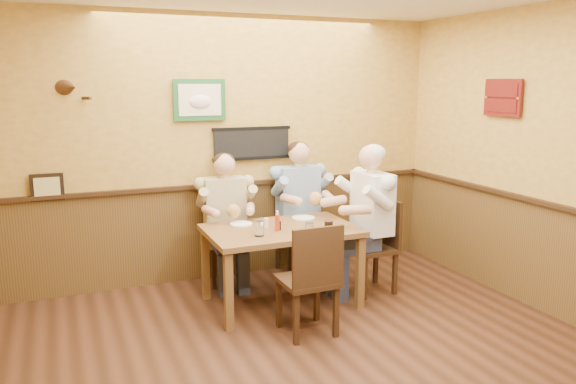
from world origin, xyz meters
name	(u,v)px	position (x,y,z in m)	size (l,w,h in m)	color
room	(329,144)	(0.13, 0.17, 1.69)	(5.02, 5.03, 2.81)	#321B0F
dining_table	(281,237)	(0.31, 1.50, 0.66)	(1.40, 0.90, 0.75)	brown
chair_back_left	(226,243)	(-0.02, 2.26, 0.44)	(0.40, 0.40, 0.87)	#382312
chair_back_right	(298,232)	(0.83, 2.29, 0.46)	(0.43, 0.43, 0.92)	#382312
chair_right_end	(371,246)	(1.27, 1.45, 0.47)	(0.44, 0.44, 0.94)	#382312
chair_near_side	(307,278)	(0.27, 0.82, 0.49)	(0.45, 0.45, 0.97)	#382312
diner_tan_shirt	(225,226)	(-0.02, 2.26, 0.62)	(0.57, 0.57, 1.25)	#CCBC8C
diner_blue_polo	(298,214)	(0.83, 2.29, 0.66)	(0.61, 0.61, 1.32)	#7E9ABD
diner_white_elder	(372,227)	(1.27, 1.45, 0.67)	(0.62, 0.62, 1.35)	white
water_glass_left	(259,229)	(0.03, 1.32, 0.82)	(0.09, 0.09, 0.13)	white
water_glass_mid	(310,229)	(0.45, 1.16, 0.81)	(0.08, 0.08, 0.11)	silver
cola_tumbler	(329,226)	(0.66, 1.20, 0.80)	(0.08, 0.08, 0.10)	black
hot_sauce_bottle	(277,222)	(0.24, 1.41, 0.84)	(0.04, 0.04, 0.17)	red
salt_shaker	(266,223)	(0.18, 1.55, 0.80)	(0.04, 0.04, 0.10)	white
pepper_shaker	(279,226)	(0.27, 1.44, 0.79)	(0.03, 0.03, 0.08)	black
plate_far_left	(241,224)	(0.00, 1.76, 0.76)	(0.22, 0.22, 0.01)	white
plate_far_right	(303,218)	(0.65, 1.75, 0.76)	(0.23, 0.23, 0.02)	silver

